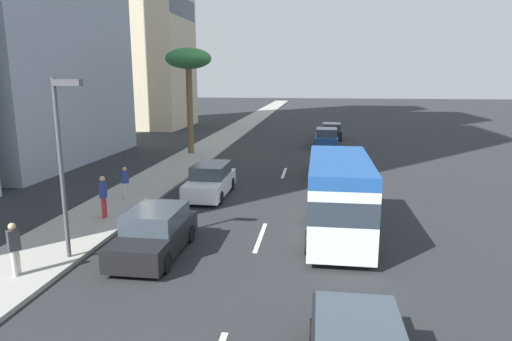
{
  "coord_description": "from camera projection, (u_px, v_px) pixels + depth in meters",
  "views": [
    {
      "loc": [
        -2.75,
        -2.06,
        5.98
      ],
      "look_at": [
        19.04,
        0.98,
        1.37
      ],
      "focal_mm": 31.27,
      "sensor_mm": 36.0,
      "label": 1
    }
  ],
  "objects": [
    {
      "name": "car_fifth",
      "position": [
        326.0,
        138.0,
        38.78
      ],
      "size": [
        4.28,
        1.96,
        1.67
      ],
      "color": "#1E478C",
      "rests_on": "ground_plane"
    },
    {
      "name": "palm_tree",
      "position": [
        188.0,
        62.0,
        33.67
      ],
      "size": [
        3.48,
        3.48,
        8.02
      ],
      "color": "brown",
      "rests_on": "sidewalk_right"
    },
    {
      "name": "lane_stripe_far",
      "position": [
        284.0,
        173.0,
        28.4
      ],
      "size": [
        3.2,
        0.16,
        0.01
      ],
      "primitive_type": "cube",
      "color": "silver",
      "rests_on": "ground_plane"
    },
    {
      "name": "pedestrian_mid_block",
      "position": [
        125.0,
        181.0,
        21.8
      ],
      "size": [
        0.37,
        0.39,
        1.56
      ],
      "rotation": [
        0.0,
        0.0,
        2.24
      ],
      "color": "beige",
      "rests_on": "sidewalk_right"
    },
    {
      "name": "pedestrian_near_lamp",
      "position": [
        14.0,
        247.0,
        13.21
      ],
      "size": [
        0.39,
        0.37,
        1.65
      ],
      "rotation": [
        0.0,
        0.0,
        2.5
      ],
      "color": "beige",
      "rests_on": "sidewalk_right"
    },
    {
      "name": "pedestrian_by_tree",
      "position": [
        103.0,
        195.0,
        18.69
      ],
      "size": [
        0.34,
        0.25,
        1.81
      ],
      "rotation": [
        0.0,
        0.0,
        0.08
      ],
      "color": "red",
      "rests_on": "sidewalk_right"
    },
    {
      "name": "ground_plane",
      "position": [
        291.0,
        156.0,
        34.7
      ],
      "size": [
        198.0,
        198.0,
        0.0
      ],
      "primitive_type": "plane",
      "color": "#26282B"
    },
    {
      "name": "street_lamp",
      "position": [
        63.0,
        147.0,
        14.02
      ],
      "size": [
        0.24,
        0.97,
        5.82
      ],
      "color": "#4C4C51",
      "rests_on": "sidewalk_right"
    },
    {
      "name": "car_third",
      "position": [
        331.0,
        131.0,
        44.09
      ],
      "size": [
        4.04,
        1.96,
        1.56
      ],
      "color": "black",
      "rests_on": "ground_plane"
    },
    {
      "name": "minibus_fourth",
      "position": [
        339.0,
        195.0,
        16.66
      ],
      "size": [
        6.37,
        2.35,
        3.05
      ],
      "color": "silver",
      "rests_on": "ground_plane"
    },
    {
      "name": "car_lead",
      "position": [
        155.0,
        233.0,
        15.26
      ],
      "size": [
        4.32,
        1.91,
        1.59
      ],
      "rotation": [
        0.0,
        0.0,
        3.14
      ],
      "color": "black",
      "rests_on": "ground_plane"
    },
    {
      "name": "sidewalk_right",
      "position": [
        200.0,
        153.0,
        35.67
      ],
      "size": [
        162.0,
        3.27,
        0.15
      ],
      "primitive_type": "cube",
      "color": "#9E9B93",
      "rests_on": "ground_plane"
    },
    {
      "name": "car_second",
      "position": [
        335.0,
        165.0,
        26.97
      ],
      "size": [
        4.7,
        1.81,
        1.7
      ],
      "color": "beige",
      "rests_on": "ground_plane"
    },
    {
      "name": "car_seventh",
      "position": [
        211.0,
        181.0,
        22.9
      ],
      "size": [
        4.68,
        1.87,
        1.63
      ],
      "rotation": [
        0.0,
        0.0,
        3.14
      ],
      "color": "white",
      "rests_on": "ground_plane"
    },
    {
      "name": "lane_stripe_mid",
      "position": [
        260.0,
        237.0,
        17.01
      ],
      "size": [
        3.2,
        0.16,
        0.01
      ],
      "primitive_type": "cube",
      "color": "silver",
      "rests_on": "ground_plane"
    }
  ]
}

